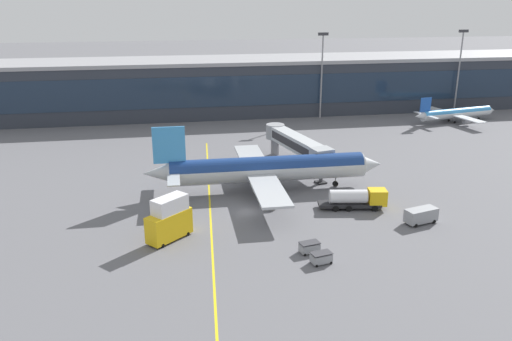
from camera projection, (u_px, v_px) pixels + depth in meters
ground_plane at (248, 211)px, 82.52m from camera, size 700.00×700.00×0.00m
apron_lead_in_line at (210, 209)px, 83.39m from camera, size 6.03×79.82×0.01m
terminal_building at (264, 85)px, 153.01m from camera, size 210.02×21.88×15.75m
main_airliner at (266, 169)px, 90.24m from camera, size 42.30×33.25×12.18m
jet_bridge at (295, 143)px, 102.84m from camera, size 8.50×23.31×6.69m
fuel_tanker at (357, 198)px, 83.10m from camera, size 11.06×4.24×3.25m
catering_lift at (169, 219)px, 72.06m from camera, size 6.75×6.38×6.30m
crew_van at (421, 215)px, 77.85m from camera, size 5.37×3.30×2.30m
baggage_cart_0 at (321, 258)px, 66.22m from camera, size 2.92×2.10×1.48m
baggage_cart_1 at (309, 247)px, 69.02m from camera, size 2.92×2.10×1.48m
commuter_jet_far at (456, 113)px, 140.96m from camera, size 26.92×21.43×7.43m
apron_light_mast_0 at (322, 69)px, 142.29m from camera, size 2.80×0.50×23.47m
apron_light_mast_1 at (459, 65)px, 149.08m from camera, size 2.80×0.50×23.81m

